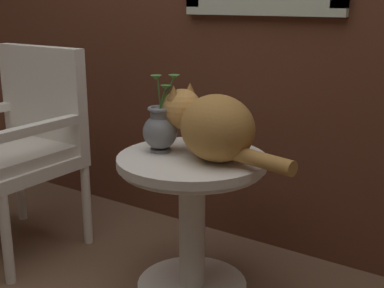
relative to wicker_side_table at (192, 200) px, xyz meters
The scene contains 4 objects.
wicker_side_table is the anchor object (origin of this frame).
wicker_chair 0.95m from the wicker_side_table, behind, with size 0.56×0.51×0.97m.
cat 0.33m from the wicker_side_table, ahead, with size 0.62×0.32×0.27m.
pewter_vase_with_ivy 0.32m from the wicker_side_table, behind, with size 0.14×0.14×0.31m.
Camera 1 is at (1.22, -1.39, 1.19)m, focal length 48.41 mm.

